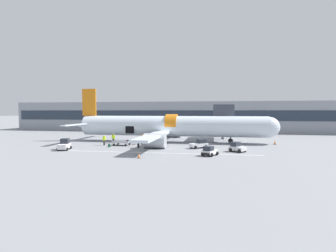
% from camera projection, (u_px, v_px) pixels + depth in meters
% --- Properties ---
extents(ground_plane, '(500.00, 500.00, 0.00)m').
position_uv_depth(ground_plane, '(166.00, 144.00, 48.26)').
color(ground_plane, gray).
extents(apron_marking_line, '(28.55, 1.07, 0.01)m').
position_uv_depth(apron_marking_line, '(161.00, 153.00, 37.65)').
color(apron_marking_line, silver).
rests_on(apron_marking_line, ground_plane).
extents(terminal_strip, '(106.01, 13.60, 8.70)m').
position_uv_depth(terminal_strip, '(187.00, 116.00, 80.23)').
color(terminal_strip, gray).
rests_on(terminal_strip, ground_plane).
extents(jet_bridge_stub, '(4.03, 10.40, 7.31)m').
position_uv_depth(jet_bridge_stub, '(223.00, 114.00, 54.95)').
color(jet_bridge_stub, '#4C4C51').
rests_on(jet_bridge_stub, ground_plane).
extents(airplane, '(40.08, 34.81, 10.57)m').
position_uv_depth(airplane, '(169.00, 127.00, 50.92)').
color(airplane, silver).
rests_on(airplane, ground_plane).
extents(baggage_tug_lead, '(3.20, 2.87, 1.46)m').
position_uv_depth(baggage_tug_lead, '(199.00, 144.00, 42.58)').
color(baggage_tug_lead, silver).
rests_on(baggage_tug_lead, ground_plane).
extents(baggage_tug_mid, '(2.27, 3.07, 1.73)m').
position_uv_depth(baggage_tug_mid, '(64.00, 145.00, 40.71)').
color(baggage_tug_mid, white).
rests_on(baggage_tug_mid, ground_plane).
extents(baggage_tug_rear, '(2.67, 2.56, 1.44)m').
position_uv_depth(baggage_tug_rear, '(237.00, 148.00, 38.74)').
color(baggage_tug_rear, silver).
rests_on(baggage_tug_rear, ground_plane).
extents(baggage_tug_spare, '(2.41, 2.74, 1.33)m').
position_uv_depth(baggage_tug_spare, '(209.00, 152.00, 35.36)').
color(baggage_tug_spare, white).
rests_on(baggage_tug_spare, ground_plane).
extents(baggage_cart_loading, '(4.06, 2.29, 0.96)m').
position_uv_depth(baggage_cart_loading, '(123.00, 143.00, 45.92)').
color(baggage_cart_loading, '#B7BABF').
rests_on(baggage_cart_loading, ground_plane).
extents(ground_crew_loader_a, '(0.64, 0.51, 1.83)m').
position_uv_depth(ground_crew_loader_a, '(113.00, 138.00, 48.93)').
color(ground_crew_loader_a, '#2D2D33').
rests_on(ground_crew_loader_a, ground_plane).
extents(ground_crew_loader_b, '(0.55, 0.63, 1.84)m').
position_uv_depth(ground_crew_loader_b, '(104.00, 140.00, 46.13)').
color(ground_crew_loader_b, '#2D2D33').
rests_on(ground_crew_loader_b, ground_plane).
extents(ground_crew_driver, '(0.59, 0.59, 1.86)m').
position_uv_depth(ground_crew_driver, '(142.00, 139.00, 47.43)').
color(ground_crew_driver, '#1E2338').
rests_on(ground_crew_driver, ground_plane).
extents(ground_crew_supervisor, '(0.60, 0.58, 1.85)m').
position_uv_depth(ground_crew_supervisor, '(138.00, 142.00, 43.03)').
color(ground_crew_supervisor, black).
rests_on(ground_crew_supervisor, ground_plane).
extents(suitcase_on_tarmac_upright, '(0.42, 0.36, 0.57)m').
position_uv_depth(suitcase_on_tarmac_upright, '(109.00, 146.00, 43.91)').
color(suitcase_on_tarmac_upright, '#14472D').
rests_on(suitcase_on_tarmac_upright, ground_plane).
extents(safety_cone_nose, '(0.49, 0.49, 0.76)m').
position_uv_depth(safety_cone_nose, '(275.00, 142.00, 47.29)').
color(safety_cone_nose, black).
rests_on(safety_cone_nose, ground_plane).
extents(safety_cone_engine_left, '(0.44, 0.44, 0.68)m').
position_uv_depth(safety_cone_engine_left, '(139.00, 156.00, 33.50)').
color(safety_cone_engine_left, black).
rests_on(safety_cone_engine_left, ground_plane).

